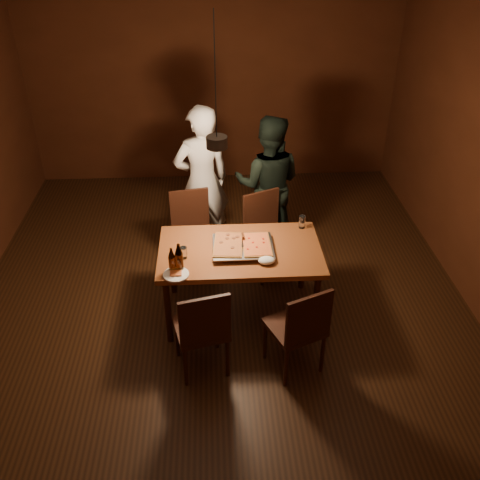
{
  "coord_description": "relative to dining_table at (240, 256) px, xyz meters",
  "views": [
    {
      "loc": [
        -0.05,
        -4.23,
        3.47
      ],
      "look_at": [
        0.19,
        -0.13,
        0.85
      ],
      "focal_mm": 40.0,
      "sensor_mm": 36.0,
      "label": 1
    }
  ],
  "objects": [
    {
      "name": "water_glass_right",
      "position": [
        0.63,
        0.35,
        0.14
      ],
      "size": [
        0.06,
        0.06,
        0.13
      ],
      "primitive_type": "cylinder",
      "color": "silver",
      "rests_on": "dining_table"
    },
    {
      "name": "diner_white",
      "position": [
        -0.35,
        1.21,
        0.18
      ],
      "size": [
        0.73,
        0.6,
        1.72
      ],
      "primitive_type": "imported",
      "rotation": [
        0.0,
        0.0,
        3.49
      ],
      "color": "silver",
      "rests_on": "floor"
    },
    {
      "name": "pizza_tray",
      "position": [
        0.03,
        -0.02,
        0.1
      ],
      "size": [
        0.58,
        0.49,
        0.05
      ],
      "primitive_type": "cube",
      "rotation": [
        0.0,
        0.0,
        0.08
      ],
      "color": "silver",
      "rests_on": "dining_table"
    },
    {
      "name": "room_shell",
      "position": [
        -0.19,
        0.13,
        0.72
      ],
      "size": [
        6.0,
        6.0,
        6.0
      ],
      "color": "#381F0F",
      "rests_on": "ground"
    },
    {
      "name": "napkin",
      "position": [
        0.22,
        -0.24,
        0.11
      ],
      "size": [
        0.15,
        0.12,
        0.06
      ],
      "primitive_type": "ellipsoid",
      "color": "white",
      "rests_on": "dining_table"
    },
    {
      "name": "diner_dark",
      "position": [
        0.38,
        1.23,
        0.11
      ],
      "size": [
        0.87,
        0.74,
        1.58
      ],
      "primitive_type": "imported",
      "rotation": [
        0.0,
        0.0,
        2.94
      ],
      "color": "black",
      "rests_on": "floor"
    },
    {
      "name": "water_glass_left",
      "position": [
        -0.51,
        -0.11,
        0.13
      ],
      "size": [
        0.07,
        0.07,
        0.11
      ],
      "primitive_type": "cylinder",
      "color": "silver",
      "rests_on": "dining_table"
    },
    {
      "name": "dining_table",
      "position": [
        0.0,
        0.0,
        0.0
      ],
      "size": [
        1.5,
        0.9,
        0.75
      ],
      "color": "brown",
      "rests_on": "floor"
    },
    {
      "name": "pendant_lamp",
      "position": [
        -0.19,
        0.13,
        1.08
      ],
      "size": [
        0.18,
        0.18,
        1.1
      ],
      "color": "black",
      "rests_on": "ceiling"
    },
    {
      "name": "plate_slice",
      "position": [
        -0.57,
        -0.37,
        0.08
      ],
      "size": [
        0.22,
        0.22,
        0.03
      ],
      "color": "white",
      "rests_on": "dining_table"
    },
    {
      "name": "pizza_cheese",
      "position": [
        0.15,
        -0.02,
        0.13
      ],
      "size": [
        0.26,
        0.41,
        0.02
      ],
      "primitive_type": "cube",
      "rotation": [
        0.0,
        0.0,
        0.02
      ],
      "color": "gold",
      "rests_on": "pizza_tray"
    },
    {
      "name": "beer_bottle_b",
      "position": [
        -0.54,
        -0.3,
        0.21
      ],
      "size": [
        0.07,
        0.07,
        0.26
      ],
      "color": "black",
      "rests_on": "dining_table"
    },
    {
      "name": "chair_far_left",
      "position": [
        -0.47,
        0.83,
        -0.14
      ],
      "size": [
        0.49,
        0.49,
        0.49
      ],
      "rotation": [
        0.0,
        0.0,
        3.34
      ],
      "color": "#38190F",
      "rests_on": "floor"
    },
    {
      "name": "chair_near_right",
      "position": [
        0.45,
        -0.81,
        -0.14
      ],
      "size": [
        0.55,
        0.55,
        0.49
      ],
      "rotation": [
        0.0,
        0.0,
        0.41
      ],
      "color": "#38190F",
      "rests_on": "floor"
    },
    {
      "name": "pizza_meat",
      "position": [
        -0.11,
        -0.0,
        0.13
      ],
      "size": [
        0.3,
        0.44,
        0.02
      ],
      "primitive_type": "cube",
      "rotation": [
        0.0,
        0.0,
        -0.09
      ],
      "color": "maroon",
      "rests_on": "pizza_tray"
    },
    {
      "name": "beer_bottle_a",
      "position": [
        -0.6,
        -0.3,
        0.19
      ],
      "size": [
        0.06,
        0.06,
        0.23
      ],
      "color": "black",
      "rests_on": "dining_table"
    },
    {
      "name": "chair_far_right",
      "position": [
        0.31,
        0.75,
        -0.14
      ],
      "size": [
        0.55,
        0.55,
        0.49
      ],
      "rotation": [
        0.0,
        0.0,
        3.56
      ],
      "color": "#38190F",
      "rests_on": "floor"
    },
    {
      "name": "spatula",
      "position": [
        0.04,
        -0.01,
        0.14
      ],
      "size": [
        0.09,
        0.24,
        0.04
      ],
      "primitive_type": null,
      "rotation": [
        0.0,
        0.0,
        0.01
      ],
      "color": "silver",
      "rests_on": "pizza_tray"
    },
    {
      "name": "chair_near_left",
      "position": [
        -0.35,
        -0.78,
        -0.14
      ],
      "size": [
        0.51,
        0.51,
        0.49
      ],
      "rotation": [
        0.0,
        0.0,
        0.24
      ],
      "color": "#38190F",
      "rests_on": "floor"
    }
  ]
}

